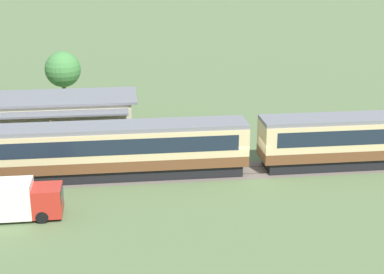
{
  "coord_description": "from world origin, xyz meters",
  "views": [
    {
      "loc": [
        -9.56,
        -41.04,
        16.85
      ],
      "look_at": [
        -4.18,
        2.24,
        2.32
      ],
      "focal_mm": 55.0,
      "sensor_mm": 36.0,
      "label": 1
    }
  ],
  "objects": [
    {
      "name": "railway_track",
      "position": [
        -1.96,
        0.49,
        0.01
      ],
      "size": [
        126.58,
        3.6,
        0.04
      ],
      "color": "#665B51",
      "rests_on": "ground_plane"
    },
    {
      "name": "station_building",
      "position": [
        -15.28,
        8.97,
        2.14
      ],
      "size": [
        14.08,
        7.08,
        4.21
      ],
      "color": "beige",
      "rests_on": "ground_plane"
    },
    {
      "name": "ground_plane",
      "position": [
        0.0,
        0.0,
        0.0
      ],
      "size": [
        600.0,
        600.0,
        0.0
      ],
      "primitive_type": "plane",
      "color": "#566B42"
    },
    {
      "name": "yard_tree_2",
      "position": [
        -15.28,
        18.19,
        4.64
      ],
      "size": [
        3.59,
        3.59,
        6.47
      ],
      "color": "brown",
      "rests_on": "ground_plane"
    },
    {
      "name": "passenger_train",
      "position": [
        -10.35,
        0.49,
        2.27
      ],
      "size": [
        64.69,
        3.03,
        4.09
      ],
      "color": "brown",
      "rests_on": "ground_plane"
    },
    {
      "name": "delivery_truck_red",
      "position": [
        -16.77,
        -5.82,
        1.29
      ],
      "size": [
        6.14,
        2.07,
        2.51
      ],
      "color": "#B2281E",
      "rests_on": "ground_plane"
    }
  ]
}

